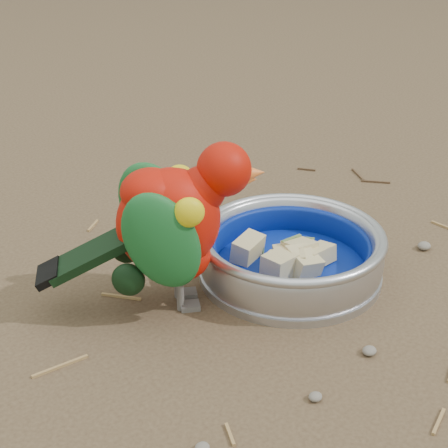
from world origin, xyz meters
TOP-DOWN VIEW (x-y plane):
  - ground at (0.00, 0.00)m, footprint 60.00×60.00m
  - food_bowl at (0.12, 0.07)m, footprint 0.23×0.23m
  - bowl_wall at (0.12, 0.07)m, footprint 0.23×0.23m
  - fruit_wedges at (0.12, 0.07)m, footprint 0.14×0.14m
  - lory_parrot at (-0.03, 0.11)m, footprint 0.25×0.21m
  - ground_debris at (0.03, 0.09)m, footprint 0.90×0.80m

SIDE VIEW (x-z plane):
  - ground at x=0.00m, z-range 0.00..0.00m
  - ground_debris at x=0.03m, z-range 0.00..0.01m
  - food_bowl at x=0.12m, z-range 0.00..0.02m
  - fruit_wedges at x=0.12m, z-range 0.02..0.05m
  - bowl_wall at x=0.12m, z-range 0.02..0.06m
  - lory_parrot at x=-0.03m, z-range 0.00..0.19m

